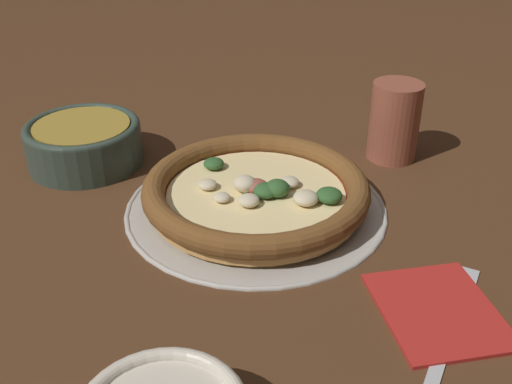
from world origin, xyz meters
The scene contains 7 objects.
ground_plane centered at (0.00, 0.00, 0.00)m, with size 3.00×3.00×0.00m, color #4C2D19.
pizza_tray centered at (0.00, 0.00, 0.00)m, with size 0.32×0.32×0.01m.
pizza centered at (0.00, 0.00, 0.02)m, with size 0.27×0.27×0.04m.
bowl_near centered at (-0.25, -0.09, 0.03)m, with size 0.16×0.16×0.06m.
drinking_cup centered at (0.03, 0.24, 0.05)m, with size 0.07×0.07×0.11m.
napkin centered at (0.26, 0.00, 0.00)m, with size 0.17×0.16×0.01m.
fork centered at (0.27, 0.01, 0.00)m, with size 0.08×0.17×0.00m.
Camera 1 is at (0.46, -0.42, 0.38)m, focal length 42.00 mm.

